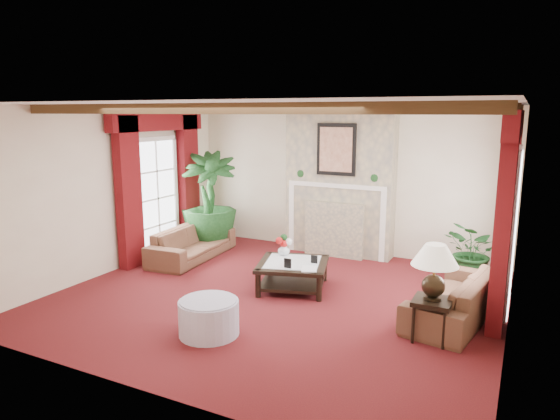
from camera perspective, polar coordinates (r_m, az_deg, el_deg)
The scene contains 23 objects.
floor at distance 7.25m, azimuth -0.36°, elevation -9.90°, with size 6.00×6.00×0.00m, color #410B13.
ceiling at distance 6.76m, azimuth -0.38°, elevation 11.97°, with size 6.00×6.00×0.00m, color white.
back_wall at distance 9.38m, azimuth 7.26°, elevation 3.39°, with size 6.00×0.02×2.70m, color beige.
left_wall at distance 8.64m, azimuth -18.42°, elevation 2.24°, with size 0.02×5.50×2.70m, color beige.
right_wall at distance 6.16m, azimuth 25.38°, elevation -1.69°, with size 0.02×5.50×2.70m, color beige.
ceiling_beams at distance 6.76m, azimuth -0.38°, elevation 11.46°, with size 6.00×3.00×0.12m, color #3C2713, non-canonical shape.
fireplace at distance 9.11m, azimuth 7.04°, elevation 11.68°, with size 2.00×0.52×2.70m, color tan, non-canonical shape.
french_door_left at distance 9.28m, azimuth -14.21°, elevation 7.89°, with size 0.10×1.10×2.16m, color white, non-canonical shape.
french_door_right at distance 7.05m, azimuth 25.89°, elevation 6.19°, with size 0.10×1.10×2.16m, color white, non-canonical shape.
curtains_left at distance 9.19m, azimuth -13.81°, elevation 10.51°, with size 0.20×2.40×2.55m, color #540B0D, non-canonical shape.
curtains_right at distance 7.04m, azimuth 25.28°, elevation 9.67°, with size 0.20×2.40×2.55m, color #540B0D, non-canonical shape.
sofa_left at distance 9.12m, azimuth -10.01°, elevation -3.15°, with size 0.69×1.96×0.75m, color #350E15.
sofa_right at distance 6.83m, azimuth 19.44°, elevation -8.50°, with size 0.89×2.03×0.77m, color #350E15.
potted_palm at distance 9.75m, azimuth -8.06°, elevation -1.29°, with size 1.92×2.12×1.04m, color black.
small_plant at distance 8.32m, azimuth 21.22°, elevation -5.21°, with size 1.27×1.26×0.74m, color black.
coffee_table at distance 7.51m, azimuth 1.47°, elevation -7.48°, with size 1.00×1.00×0.41m, color black, non-canonical shape.
side_table at distance 6.14m, azimuth 16.89°, elevation -11.92°, with size 0.42×0.42×0.50m, color black, non-canonical shape.
ottoman at distance 6.10m, azimuth -8.14°, elevation -12.08°, with size 0.72×0.72×0.42m, color #ACA4BA.
table_lamp at distance 5.94m, azimuth 17.21°, elevation -6.71°, with size 0.53×0.53×0.67m, color black, non-canonical shape.
flower_vase at distance 7.77m, azimuth 0.44°, elevation -4.54°, with size 0.21×0.22×0.19m, color silver.
book at distance 7.06m, azimuth 2.46°, elevation -5.71°, with size 0.21×0.10×0.29m, color black.
photo_frame_a at distance 7.14m, azimuth 0.88°, elevation -6.14°, with size 0.11×0.02×0.15m, color black, non-canonical shape.
photo_frame_b at distance 7.37m, azimuth 3.93°, elevation -5.68°, with size 0.10×0.02×0.13m, color black, non-canonical shape.
Camera 1 is at (3.06, -6.03, 2.61)m, focal length 32.00 mm.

